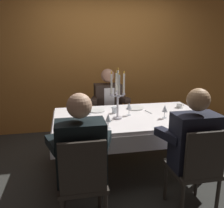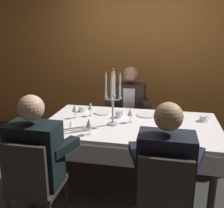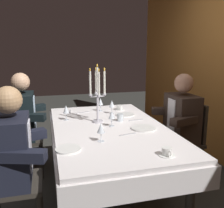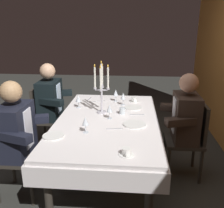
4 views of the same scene
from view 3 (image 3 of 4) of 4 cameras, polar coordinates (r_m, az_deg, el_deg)
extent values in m
plane|color=#31322D|center=(2.89, -0.48, -19.25)|extent=(12.00, 12.00, 0.00)
cube|color=white|center=(2.58, -0.51, -5.52)|extent=(1.90, 1.10, 0.04)
cube|color=white|center=(2.62, -0.50, -7.81)|extent=(1.94, 1.14, 0.18)
cylinder|color=#312C26|center=(3.42, -11.03, -7.73)|extent=(0.07, 0.07, 0.70)
cylinder|color=#312C26|center=(3.57, 2.97, -6.65)|extent=(0.07, 0.07, 0.70)
cylinder|color=#312C26|center=(2.20, 17.02, -20.22)|extent=(0.07, 0.07, 0.70)
cylinder|color=silver|center=(2.73, -3.18, -3.88)|extent=(0.11, 0.11, 0.02)
cylinder|color=silver|center=(2.69, -3.22, -0.81)|extent=(0.02, 0.02, 0.28)
cylinder|color=silver|center=(2.66, -3.27, 2.97)|extent=(0.04, 0.04, 0.02)
cylinder|color=white|center=(2.64, -3.30, 5.67)|extent=(0.02, 0.02, 0.23)
ellipsoid|color=yellow|center=(2.63, -3.34, 8.55)|extent=(0.02, 0.02, 0.03)
cylinder|color=silver|center=(2.63, -3.09, 1.55)|extent=(0.08, 0.01, 0.01)
cylinder|color=silver|center=(2.59, -2.93, 1.84)|extent=(0.04, 0.04, 0.02)
cylinder|color=white|center=(2.57, -2.96, 4.60)|extent=(0.02, 0.02, 0.23)
ellipsoid|color=yellow|center=(2.56, -2.99, 7.55)|extent=(0.02, 0.02, 0.03)
cylinder|color=silver|center=(2.67, -2.46, 1.74)|extent=(0.01, 0.07, 0.01)
cylinder|color=silver|center=(2.68, -1.68, 2.20)|extent=(0.04, 0.04, 0.02)
cylinder|color=white|center=(2.66, -1.70, 4.87)|extent=(0.02, 0.02, 0.23)
ellipsoid|color=yellow|center=(2.64, -1.72, 7.73)|extent=(0.02, 0.02, 0.03)
cylinder|color=silver|center=(2.70, -3.41, 1.84)|extent=(0.08, 0.01, 0.01)
cylinder|color=silver|center=(2.73, -3.57, 2.40)|extent=(0.04, 0.04, 0.02)
cylinder|color=white|center=(2.72, -3.60, 5.01)|extent=(0.02, 0.02, 0.23)
ellipsoid|color=yellow|center=(2.70, -3.64, 7.81)|extent=(0.02, 0.02, 0.03)
cylinder|color=silver|center=(2.66, -4.04, 1.66)|extent=(0.01, 0.08, 0.01)
cylinder|color=silver|center=(2.65, -4.85, 2.05)|extent=(0.04, 0.04, 0.02)
cylinder|color=white|center=(2.63, -4.90, 4.75)|extent=(0.02, 0.02, 0.23)
ellipsoid|color=yellow|center=(2.61, -4.95, 7.63)|extent=(0.02, 0.02, 0.03)
cylinder|color=white|center=(2.04, -9.76, -9.88)|extent=(0.20, 0.20, 0.01)
cylinder|color=white|center=(3.01, 2.96, -2.40)|extent=(0.22, 0.22, 0.01)
cylinder|color=white|center=(2.53, 7.07, -5.38)|extent=(0.24, 0.24, 0.01)
cylinder|color=silver|center=(2.59, -0.06, -4.93)|extent=(0.06, 0.06, 0.00)
cylinder|color=silver|center=(2.58, -0.06, -4.09)|extent=(0.01, 0.01, 0.07)
cone|color=silver|center=(2.56, -0.06, -2.37)|extent=(0.07, 0.07, 0.08)
cylinder|color=silver|center=(3.08, -0.04, -2.10)|extent=(0.06, 0.06, 0.00)
cylinder|color=silver|center=(3.07, -0.04, -1.39)|extent=(0.01, 0.01, 0.07)
cone|color=silver|center=(3.06, -0.04, 0.07)|extent=(0.07, 0.07, 0.08)
cylinder|color=silver|center=(2.19, -2.45, -8.30)|extent=(0.06, 0.06, 0.00)
cylinder|color=silver|center=(2.17, -2.46, -7.32)|extent=(0.01, 0.01, 0.07)
cone|color=silver|center=(2.15, -2.48, -5.31)|extent=(0.07, 0.07, 0.08)
cylinder|color=#E0D172|center=(2.15, -2.48, -5.94)|extent=(0.04, 0.04, 0.03)
cylinder|color=silver|center=(2.85, -10.13, -3.49)|extent=(0.06, 0.06, 0.00)
cylinder|color=silver|center=(2.84, -10.16, -2.72)|extent=(0.01, 0.01, 0.07)
cone|color=silver|center=(2.82, -10.22, -1.15)|extent=(0.07, 0.07, 0.08)
cylinder|color=silver|center=(3.21, -2.58, -1.54)|extent=(0.06, 0.06, 0.00)
cylinder|color=silver|center=(3.20, -2.58, -0.85)|extent=(0.01, 0.01, 0.07)
cone|color=silver|center=(3.18, -2.60, 0.55)|extent=(0.07, 0.07, 0.08)
cylinder|color=maroon|center=(3.19, -2.59, 0.12)|extent=(0.04, 0.04, 0.03)
cylinder|color=silver|center=(2.76, 1.84, -3.02)|extent=(0.07, 0.07, 0.08)
cylinder|color=white|center=(1.96, 12.11, -11.07)|extent=(0.12, 0.12, 0.01)
cylinder|color=white|center=(1.95, 12.15, -10.25)|extent=(0.08, 0.08, 0.05)
torus|color=white|center=(1.91, 12.83, -10.71)|extent=(0.04, 0.01, 0.04)
cylinder|color=white|center=(3.27, 1.70, -1.25)|extent=(0.12, 0.12, 0.01)
cylinder|color=white|center=(3.26, 1.71, -0.73)|extent=(0.08, 0.08, 0.05)
torus|color=white|center=(3.21, 1.96, -0.88)|extent=(0.04, 0.01, 0.04)
cube|color=#B7B7BC|center=(2.81, 5.32, -3.59)|extent=(0.04, 0.17, 0.01)
cube|color=#B7B7BC|center=(2.35, 3.54, -6.78)|extent=(0.05, 0.17, 0.01)
cube|color=#B7B7BC|center=(3.14, -6.49, -1.89)|extent=(0.07, 0.17, 0.01)
cube|color=#B7B7BC|center=(3.20, -9.33, -1.68)|extent=(0.17, 0.04, 0.01)
cylinder|color=#312C26|center=(3.17, -15.50, -12.36)|extent=(0.04, 0.04, 0.42)
cylinder|color=#312C26|center=(3.50, -15.45, -9.93)|extent=(0.04, 0.04, 0.42)
cylinder|color=#312C26|center=(3.20, -22.11, -12.60)|extent=(0.04, 0.04, 0.42)
cylinder|color=#312C26|center=(3.53, -21.39, -10.17)|extent=(0.04, 0.04, 0.42)
cube|color=#312C26|center=(3.26, -18.89, -7.51)|extent=(0.42, 0.42, 0.04)
cube|color=#312C26|center=(3.21, -22.57, -3.61)|extent=(0.38, 0.04, 0.44)
cube|color=black|center=(3.18, -19.26, -2.58)|extent=(0.42, 0.26, 0.54)
cube|color=silver|center=(3.16, -16.86, -1.93)|extent=(0.16, 0.01, 0.40)
sphere|color=tan|center=(3.10, -19.79, 4.66)|extent=(0.21, 0.21, 0.21)
cube|color=black|center=(2.95, -17.69, -2.81)|extent=(0.19, 0.34, 0.08)
cube|color=black|center=(3.38, -17.35, -0.90)|extent=(0.19, 0.34, 0.08)
cylinder|color=#312C26|center=(3.26, 10.38, -11.37)|extent=(0.04, 0.04, 0.42)
cylinder|color=#312C26|center=(2.97, 13.37, -13.99)|extent=(0.04, 0.04, 0.42)
cylinder|color=#312C26|center=(3.42, 15.95, -10.50)|extent=(0.04, 0.04, 0.42)
cylinder|color=#312C26|center=(3.15, 19.33, -12.83)|extent=(0.04, 0.04, 0.42)
cube|color=#312C26|center=(3.11, 14.99, -8.26)|extent=(0.42, 0.42, 0.04)
cube|color=#312C26|center=(3.13, 18.28, -3.70)|extent=(0.38, 0.04, 0.44)
cube|color=#32261F|center=(3.02, 15.30, -3.10)|extent=(0.42, 0.26, 0.54)
cube|color=white|center=(2.95, 13.05, -2.75)|extent=(0.16, 0.01, 0.40)
sphere|color=tan|center=(2.94, 15.75, 4.53)|extent=(0.21, 0.21, 0.21)
cube|color=#32261F|center=(3.15, 11.79, -1.52)|extent=(0.19, 0.34, 0.08)
cube|color=#32261F|center=(2.78, 15.80, -3.62)|extent=(0.19, 0.34, 0.08)
cylinder|color=#312C26|center=(2.55, -15.66, -18.93)|extent=(0.04, 0.04, 0.42)
cube|color=#312C26|center=(2.29, -20.75, -16.45)|extent=(0.42, 0.42, 0.04)
cube|color=black|center=(2.17, -21.35, -9.69)|extent=(0.42, 0.26, 0.54)
cube|color=silver|center=(2.15, -17.79, -8.81)|extent=(0.16, 0.01, 0.40)
sphere|color=tan|center=(2.06, -22.23, 0.84)|extent=(0.21, 0.21, 0.21)
cube|color=black|center=(1.94, -19.18, -10.89)|extent=(0.19, 0.34, 0.08)
cube|color=black|center=(2.35, -18.40, -6.71)|extent=(0.19, 0.34, 0.08)
camera|label=1|loc=(3.83, -49.74, 9.86)|focal=37.87mm
camera|label=2|loc=(2.91, -61.33, 10.31)|focal=41.48mm
camera|label=4|loc=(0.93, 92.75, 15.07)|focal=40.40mm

